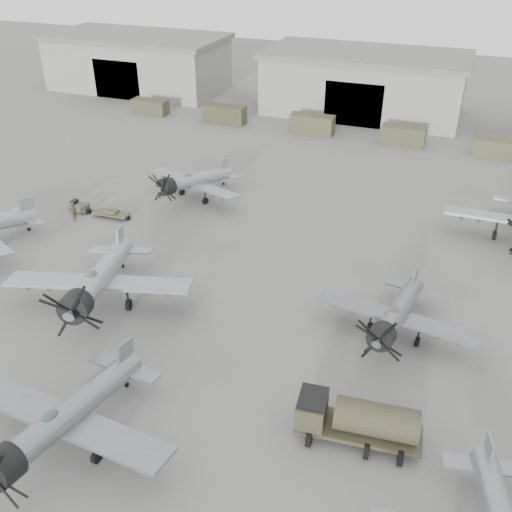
{
  "coord_description": "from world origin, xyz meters",
  "views": [
    {
      "loc": [
        15.18,
        -22.62,
        25.89
      ],
      "look_at": [
        1.48,
        13.43,
        2.5
      ],
      "focal_mm": 40.0,
      "sensor_mm": 36.0,
      "label": 1
    }
  ],
  "objects_px": {
    "tug_trailer": "(92,210)",
    "ground_crew": "(74,212)",
    "aircraft_far_0": "(192,181)",
    "aircraft_near_1": "(61,420)",
    "fuel_tanker": "(358,419)",
    "aircraft_mid_2": "(396,315)",
    "aircraft_mid_1": "(97,281)"
  },
  "relations": [
    {
      "from": "ground_crew",
      "to": "fuel_tanker",
      "type": "bearing_deg",
      "value": -126.9
    },
    {
      "from": "aircraft_near_1",
      "to": "aircraft_far_0",
      "type": "bearing_deg",
      "value": 108.3
    },
    {
      "from": "aircraft_far_0",
      "to": "tug_trailer",
      "type": "height_order",
      "value": "aircraft_far_0"
    },
    {
      "from": "aircraft_near_1",
      "to": "aircraft_far_0",
      "type": "height_order",
      "value": "aircraft_near_1"
    },
    {
      "from": "aircraft_mid_1",
      "to": "tug_trailer",
      "type": "xyz_separation_m",
      "value": [
        -9.93,
        13.2,
        -2.07
      ]
    },
    {
      "from": "aircraft_near_1",
      "to": "tug_trailer",
      "type": "relative_size",
      "value": 2.08
    },
    {
      "from": "aircraft_mid_2",
      "to": "ground_crew",
      "type": "xyz_separation_m",
      "value": [
        -31.86,
        7.08,
        -1.09
      ]
    },
    {
      "from": "aircraft_mid_1",
      "to": "fuel_tanker",
      "type": "height_order",
      "value": "aircraft_mid_1"
    },
    {
      "from": "aircraft_near_1",
      "to": "fuel_tanker",
      "type": "relative_size",
      "value": 1.8
    },
    {
      "from": "aircraft_mid_1",
      "to": "aircraft_far_0",
      "type": "bearing_deg",
      "value": 79.58
    },
    {
      "from": "aircraft_mid_2",
      "to": "ground_crew",
      "type": "height_order",
      "value": "aircraft_mid_2"
    },
    {
      "from": "aircraft_mid_1",
      "to": "aircraft_far_0",
      "type": "height_order",
      "value": "aircraft_mid_1"
    },
    {
      "from": "ground_crew",
      "to": "aircraft_far_0",
      "type": "bearing_deg",
      "value": -54.49
    },
    {
      "from": "aircraft_far_0",
      "to": "tug_trailer",
      "type": "distance_m",
      "value": 10.37
    },
    {
      "from": "aircraft_far_0",
      "to": "ground_crew",
      "type": "bearing_deg",
      "value": -117.34
    },
    {
      "from": "aircraft_mid_1",
      "to": "aircraft_far_0",
      "type": "distance_m",
      "value": 19.85
    },
    {
      "from": "aircraft_near_1",
      "to": "tug_trailer",
      "type": "bearing_deg",
      "value": 126.4
    },
    {
      "from": "aircraft_mid_2",
      "to": "fuel_tanker",
      "type": "relative_size",
      "value": 1.58
    },
    {
      "from": "aircraft_mid_1",
      "to": "tug_trailer",
      "type": "distance_m",
      "value": 16.64
    },
    {
      "from": "tug_trailer",
      "to": "ground_crew",
      "type": "distance_m",
      "value": 2.03
    },
    {
      "from": "aircraft_mid_2",
      "to": "aircraft_far_0",
      "type": "relative_size",
      "value": 1.01
    },
    {
      "from": "aircraft_mid_1",
      "to": "aircraft_near_1",
      "type": "bearing_deg",
      "value": -80.3
    },
    {
      "from": "aircraft_near_1",
      "to": "fuel_tanker",
      "type": "bearing_deg",
      "value": 28.24
    },
    {
      "from": "aircraft_mid_2",
      "to": "tug_trailer",
      "type": "xyz_separation_m",
      "value": [
        -31.16,
        8.91,
        -1.6
      ]
    },
    {
      "from": "tug_trailer",
      "to": "ground_crew",
      "type": "relative_size",
      "value": 3.19
    },
    {
      "from": "aircraft_far_0",
      "to": "aircraft_near_1",
      "type": "bearing_deg",
      "value": -57.65
    },
    {
      "from": "aircraft_far_0",
      "to": "tug_trailer",
      "type": "relative_size",
      "value": 1.82
    },
    {
      "from": "aircraft_mid_2",
      "to": "tug_trailer",
      "type": "distance_m",
      "value": 32.45
    },
    {
      "from": "aircraft_mid_1",
      "to": "ground_crew",
      "type": "height_order",
      "value": "aircraft_mid_1"
    },
    {
      "from": "aircraft_mid_1",
      "to": "tug_trailer",
      "type": "relative_size",
      "value": 2.23
    },
    {
      "from": "fuel_tanker",
      "to": "aircraft_mid_2",
      "type": "bearing_deg",
      "value": 81.4
    },
    {
      "from": "tug_trailer",
      "to": "ground_crew",
      "type": "height_order",
      "value": "ground_crew"
    }
  ]
}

